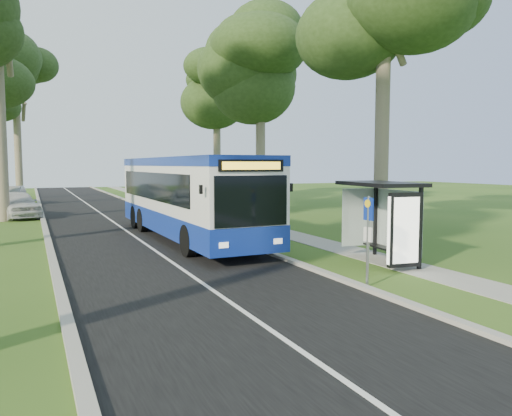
{
  "coord_description": "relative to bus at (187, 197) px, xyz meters",
  "views": [
    {
      "loc": [
        -7.56,
        -12.99,
        3.16
      ],
      "look_at": [
        -0.22,
        3.22,
        1.6
      ],
      "focal_mm": 35.0,
      "sensor_mm": 36.0,
      "label": 1
    }
  ],
  "objects": [
    {
      "name": "footpath",
      "position": [
        4.57,
        2.7,
        -1.77
      ],
      "size": [
        1.5,
        100.0,
        0.02
      ],
      "primitive_type": "cube",
      "color": "gray",
      "rests_on": "ground"
    },
    {
      "name": "tree_east_c",
      "position": [
        8.37,
        10.7,
        8.32
      ],
      "size": [
        5.2,
        5.2,
        13.63
      ],
      "color": "#7A6B56",
      "rests_on": "ground"
    },
    {
      "name": "tree_east_d",
      "position": [
        9.57,
        22.7,
        8.98
      ],
      "size": [
        5.2,
        5.2,
        14.53
      ],
      "color": "#7A6B56",
      "rests_on": "ground"
    },
    {
      "name": "car_white",
      "position": [
        -6.76,
        12.27,
        -0.97
      ],
      "size": [
        3.03,
        5.11,
        1.63
      ],
      "primitive_type": "imported",
      "rotation": [
        0.0,
        0.0,
        0.24
      ],
      "color": "silver",
      "rests_on": "ground"
    },
    {
      "name": "kerb_east",
      "position": [
        1.57,
        2.7,
        -1.72
      ],
      "size": [
        0.25,
        100.0,
        0.12
      ],
      "primitive_type": "cube",
      "color": "#9E9B93",
      "rests_on": "ground"
    },
    {
      "name": "road",
      "position": [
        -1.93,
        2.7,
        -1.77
      ],
      "size": [
        7.0,
        100.0,
        0.02
      ],
      "primitive_type": "cube",
      "color": "black",
      "rests_on": "ground"
    },
    {
      "name": "bus",
      "position": [
        0.0,
        0.0,
        0.0
      ],
      "size": [
        2.96,
        13.03,
        3.44
      ],
      "rotation": [
        0.0,
        0.0,
        0.02
      ],
      "color": "white",
      "rests_on": "ground"
    },
    {
      "name": "ground",
      "position": [
        1.57,
        -7.3,
        -1.78
      ],
      "size": [
        120.0,
        120.0,
        0.0
      ],
      "primitive_type": "plane",
      "color": "#2D5019",
      "rests_on": "ground"
    },
    {
      "name": "car_silver",
      "position": [
        -7.39,
        22.74,
        -1.05
      ],
      "size": [
        2.12,
        4.64,
        1.47
      ],
      "primitive_type": "imported",
      "rotation": [
        0.0,
        0.0,
        -0.13
      ],
      "color": "#A1A4A8",
      "rests_on": "ground"
    },
    {
      "name": "bus_shelter",
      "position": [
        4.26,
        -7.94,
        0.05
      ],
      "size": [
        2.0,
        3.21,
        2.6
      ],
      "rotation": [
        0.0,
        0.0,
        -0.12
      ],
      "color": "black",
      "rests_on": "ground"
    },
    {
      "name": "litter_bin",
      "position": [
        3.09,
        -1.59,
        -1.25
      ],
      "size": [
        0.6,
        0.6,
        1.06
      ],
      "rotation": [
        0.0,
        0.0,
        -0.02
      ],
      "color": "black",
      "rests_on": "ground"
    },
    {
      "name": "kerb_west",
      "position": [
        -5.43,
        2.7,
        -1.72
      ],
      "size": [
        0.25,
        100.0,
        0.12
      ],
      "primitive_type": "cube",
      "color": "#9E9B93",
      "rests_on": "ground"
    },
    {
      "name": "tree_west_e",
      "position": [
        -6.93,
        30.7,
        8.53
      ],
      "size": [
        5.2,
        5.2,
        13.9
      ],
      "color": "#7A6B56",
      "rests_on": "ground"
    },
    {
      "name": "centre_line",
      "position": [
        -1.93,
        2.7,
        -1.76
      ],
      "size": [
        0.12,
        100.0,
        0.0
      ],
      "primitive_type": "cube",
      "color": "white",
      "rests_on": "road"
    },
    {
      "name": "bus_stop_sign",
      "position": [
        1.87,
        -9.92,
        -0.31
      ],
      "size": [
        0.1,
        0.33,
        2.35
      ],
      "rotation": [
        0.0,
        0.0,
        0.11
      ],
      "color": "gray",
      "rests_on": "ground"
    }
  ]
}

